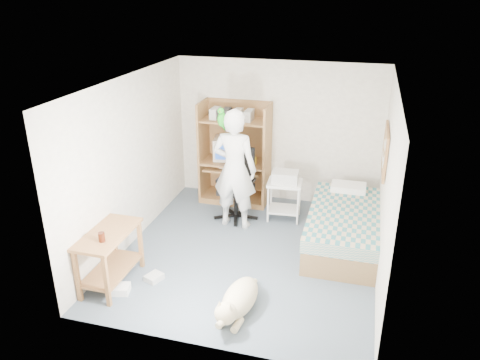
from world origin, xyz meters
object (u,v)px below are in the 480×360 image
at_px(bed, 343,227).
at_px(side_desk, 110,250).
at_px(person, 235,169).
at_px(dog, 238,300).
at_px(printer_cart, 284,194).
at_px(computer_hutch, 236,157).
at_px(office_chair, 237,193).

height_order(bed, side_desk, side_desk).
relative_size(person, dog, 1.71).
distance_m(person, printer_cart, 1.00).
xyz_separation_m(dog, printer_cart, (0.08, 2.58, 0.26)).
height_order(side_desk, person, person).
height_order(person, dog, person).
height_order(computer_hutch, bed, computer_hutch).
bearing_deg(office_chair, dog, -70.19).
relative_size(bed, printer_cart, 3.04).
bearing_deg(bed, dog, -118.93).
bearing_deg(dog, person, 113.74).
xyz_separation_m(computer_hutch, side_desk, (-0.85, -2.94, -0.33)).
height_order(bed, office_chair, office_chair).
bearing_deg(person, office_chair, -77.78).
bearing_deg(printer_cart, computer_hutch, 148.33).
height_order(computer_hutch, side_desk, computer_hutch).
distance_m(bed, dog, 2.26).
relative_size(side_desk, dog, 0.88).
bearing_deg(bed, computer_hutch, 150.71).
bearing_deg(person, side_desk, 64.86).
bearing_deg(person, computer_hutch, -71.00).
distance_m(bed, office_chair, 1.86).
xyz_separation_m(office_chair, dog, (0.70, -2.46, -0.23)).
xyz_separation_m(side_desk, printer_cart, (1.84, 2.42, -0.05)).
distance_m(bed, side_desk, 3.39).
xyz_separation_m(bed, office_chair, (-1.79, 0.48, 0.13)).
bearing_deg(dog, printer_cart, 95.08).
relative_size(side_desk, person, 0.51).
distance_m(computer_hutch, office_chair, 0.78).
bearing_deg(office_chair, side_desk, -110.78).
xyz_separation_m(bed, printer_cart, (-1.01, 0.60, 0.15)).
xyz_separation_m(person, dog, (0.65, -2.15, -0.79)).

